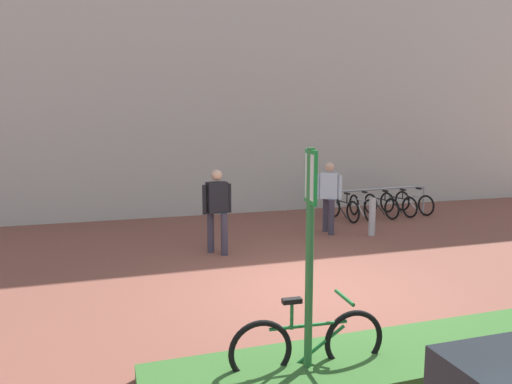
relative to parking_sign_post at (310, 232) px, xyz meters
name	(u,v)px	position (x,y,z in m)	size (l,w,h in m)	color
ground_plane	(314,288)	(1.23, 2.50, -1.55)	(60.00, 60.00, 0.00)	brown
building_facade	(214,43)	(1.23, 9.73, 3.45)	(28.00, 1.20, 10.00)	#B2ADA3
planter_strip	(455,347)	(1.82, 0.00, -1.47)	(7.00, 1.10, 0.16)	#336028
parking_sign_post	(310,232)	(0.00, 0.00, 0.00)	(0.09, 0.36, 2.37)	#2D7238
bike_at_sign	(309,344)	(0.04, 0.08, -1.20)	(1.68, 0.42, 0.86)	black
bike_rack_cluster	(380,205)	(5.53, 7.39, -1.20)	(3.20, 1.83, 0.83)	#99999E
bollard_steel	(372,217)	(4.04, 5.40, -1.10)	(0.16, 0.16, 0.90)	#ADADB2
person_casual_tan	(329,193)	(3.16, 5.92, -0.57)	(0.53, 0.51, 1.72)	#383342
person_suited_dark	(217,206)	(0.19, 4.93, -0.57)	(0.61, 0.42, 1.72)	#383342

